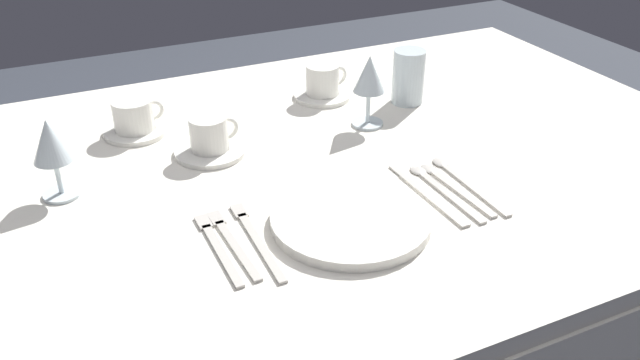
% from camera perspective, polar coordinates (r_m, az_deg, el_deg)
% --- Properties ---
extents(dining_table, '(1.80, 1.11, 0.74)m').
position_cam_1_polar(dining_table, '(1.30, -2.26, -1.86)').
color(dining_table, silver).
rests_on(dining_table, ground).
extents(dinner_plate, '(0.27, 0.27, 0.02)m').
position_cam_1_polar(dinner_plate, '(1.08, 2.69, -3.41)').
color(dinner_plate, white).
rests_on(dinner_plate, dining_table).
extents(fork_outer, '(0.02, 0.23, 0.00)m').
position_cam_1_polar(fork_outer, '(1.06, -5.66, -4.99)').
color(fork_outer, beige).
rests_on(fork_outer, dining_table).
extents(fork_inner, '(0.03, 0.21, 0.00)m').
position_cam_1_polar(fork_inner, '(1.05, -7.72, -5.29)').
color(fork_inner, beige).
rests_on(fork_inner, dining_table).
extents(fork_salad, '(0.02, 0.21, 0.00)m').
position_cam_1_polar(fork_salad, '(1.04, -8.98, -5.67)').
color(fork_salad, beige).
rests_on(fork_salad, dining_table).
extents(dinner_knife, '(0.02, 0.23, 0.00)m').
position_cam_1_polar(dinner_knife, '(1.17, 9.42, -1.32)').
color(dinner_knife, beige).
rests_on(dinner_knife, dining_table).
extents(spoon_soup, '(0.03, 0.22, 0.01)m').
position_cam_1_polar(spoon_soup, '(1.20, 10.16, -0.49)').
color(spoon_soup, beige).
rests_on(spoon_soup, dining_table).
extents(spoon_dessert, '(0.03, 0.21, 0.01)m').
position_cam_1_polar(spoon_dessert, '(1.22, 11.08, -0.23)').
color(spoon_dessert, beige).
rests_on(spoon_dessert, dining_table).
extents(spoon_tea, '(0.03, 0.23, 0.01)m').
position_cam_1_polar(spoon_tea, '(1.24, 12.15, 0.16)').
color(spoon_tea, beige).
rests_on(spoon_tea, dining_table).
extents(saucer_left, '(0.13, 0.13, 0.01)m').
position_cam_1_polar(saucer_left, '(1.43, -15.75, 4.12)').
color(saucer_left, white).
rests_on(saucer_left, dining_table).
extents(coffee_cup_left, '(0.11, 0.08, 0.06)m').
position_cam_1_polar(coffee_cup_left, '(1.42, -15.90, 5.50)').
color(coffee_cup_left, white).
rests_on(coffee_cup_left, saucer_left).
extents(saucer_right, '(0.13, 0.13, 0.01)m').
position_cam_1_polar(saucer_right, '(1.55, 0.21, 7.38)').
color(saucer_right, white).
rests_on(saucer_right, dining_table).
extents(coffee_cup_right, '(0.10, 0.08, 0.07)m').
position_cam_1_polar(coffee_cup_right, '(1.54, 0.28, 8.76)').
color(coffee_cup_right, white).
rests_on(coffee_cup_right, saucer_right).
extents(saucer_far, '(0.14, 0.14, 0.01)m').
position_cam_1_polar(saucer_far, '(1.32, -9.52, 2.51)').
color(saucer_far, white).
rests_on(saucer_far, dining_table).
extents(coffee_cup_far, '(0.10, 0.07, 0.07)m').
position_cam_1_polar(coffee_cup_far, '(1.30, -9.59, 4.05)').
color(coffee_cup_far, white).
rests_on(coffee_cup_far, saucer_far).
extents(wine_glass_centre, '(0.07, 0.07, 0.15)m').
position_cam_1_polar(wine_glass_centre, '(1.20, -22.41, 2.87)').
color(wine_glass_centre, silver).
rests_on(wine_glass_centre, dining_table).
extents(wine_glass_left, '(0.07, 0.07, 0.16)m').
position_cam_1_polar(wine_glass_left, '(1.38, 4.32, 8.85)').
color(wine_glass_left, silver).
rests_on(wine_glass_left, dining_table).
extents(drink_tumbler, '(0.07, 0.07, 0.12)m').
position_cam_1_polar(drink_tumbler, '(1.52, 7.71, 8.91)').
color(drink_tumbler, silver).
rests_on(drink_tumbler, dining_table).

